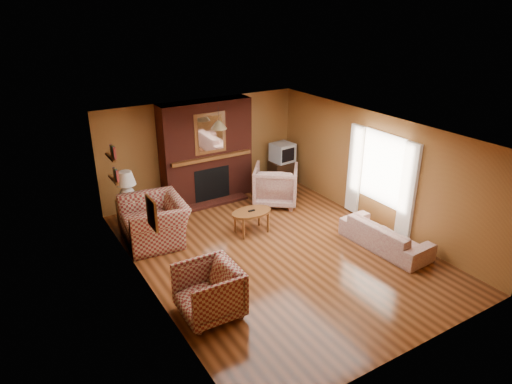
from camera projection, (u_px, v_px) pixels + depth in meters
floor at (276, 251)px, 8.88m from camera, size 6.50×6.50×0.00m
ceiling at (278, 131)px, 7.94m from camera, size 6.50×6.50×0.00m
wall_back at (202, 149)px, 10.96m from camera, size 6.50×0.00×6.50m
wall_front at (417, 280)px, 5.85m from camera, size 6.50×0.00×6.50m
wall_left at (145, 227)px, 7.21m from camera, size 0.00×6.50×6.50m
wall_right at (375, 170)px, 9.60m from camera, size 0.00×6.50×6.50m
fireplace at (207, 152)px, 10.76m from camera, size 2.20×0.82×2.40m
window_right at (380, 176)px, 9.45m from camera, size 0.10×1.85×2.00m
bookshelf at (113, 164)px, 8.55m from camera, size 0.09×0.55×0.71m
botanical_print at (152, 213)px, 6.86m from camera, size 0.05×0.40×0.50m
pendant_light at (219, 125)px, 9.90m from camera, size 0.36×0.36×0.48m
plaid_loveseat at (154, 221)px, 9.08m from camera, size 1.29×1.44×0.87m
plaid_armchair at (209, 292)px, 6.94m from camera, size 0.94×0.91×0.83m
floral_sofa at (385, 235)px, 8.90m from camera, size 0.83×1.88×0.54m
floral_armchair at (276, 185)px, 10.77m from camera, size 1.41×1.42×0.93m
coffee_table at (252, 214)px, 9.42m from camera, size 0.88×0.54×0.51m
side_table at (130, 214)px, 9.68m from camera, size 0.46×0.46×0.60m
table_lamp at (126, 185)px, 9.42m from camera, size 0.41×0.41×0.67m
tv_stand at (282, 173)px, 11.93m from camera, size 0.63×0.58×0.64m
crt_tv at (283, 152)px, 11.71m from camera, size 0.57×0.57×0.48m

